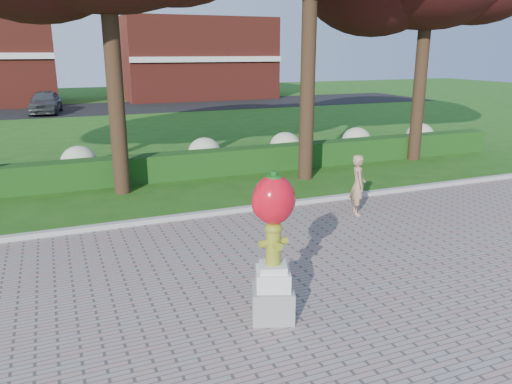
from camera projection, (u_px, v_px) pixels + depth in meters
ground at (276, 262)px, 9.41m from camera, size 100.00×100.00×0.00m
curb at (225, 212)px, 12.06m from camera, size 40.00×0.18×0.15m
lawn_hedge at (183, 165)px, 15.53m from camera, size 24.00×0.70×0.80m
hydrangea_row at (192, 153)px, 16.58m from camera, size 20.10×1.10×0.99m
street at (107, 108)px, 34.32m from camera, size 50.00×8.00×0.02m
building_right at (195, 58)px, 41.71m from camera, size 12.00×8.00×6.40m
hydrant_sculpture at (273, 243)px, 7.07m from camera, size 0.77×0.77×2.22m
woman at (358, 185)px, 11.84m from camera, size 0.51×0.62×1.46m
parked_car at (45, 102)px, 31.29m from camera, size 2.24×4.44×1.45m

